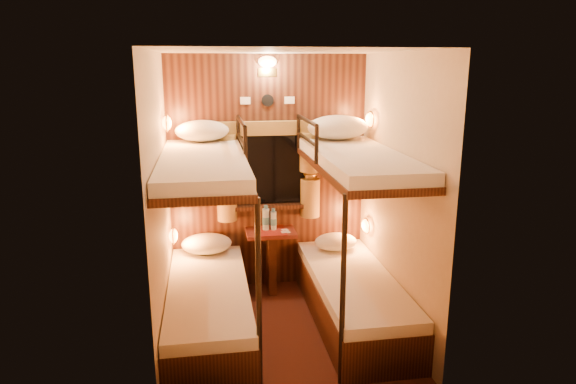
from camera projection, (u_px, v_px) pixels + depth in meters
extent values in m
plane|color=#39190F|center=(284.00, 330.00, 4.57)|extent=(2.10, 2.10, 0.00)
plane|color=silver|center=(283.00, 51.00, 3.98)|extent=(2.10, 2.10, 0.00)
plane|color=#C6B293|center=(268.00, 174.00, 5.28)|extent=(2.40, 0.00, 2.40)
plane|color=#C6B293|center=(308.00, 242.00, 3.27)|extent=(2.40, 0.00, 2.40)
plane|color=#C6B293|center=(160.00, 205.00, 4.12)|extent=(0.00, 2.40, 2.40)
plane|color=#C6B293|center=(398.00, 195.00, 4.43)|extent=(0.00, 2.40, 2.40)
cube|color=black|center=(268.00, 174.00, 5.26)|extent=(2.00, 0.03, 2.40)
cube|color=black|center=(209.00, 314.00, 4.49)|extent=(0.70, 1.90, 0.35)
cube|color=silver|center=(208.00, 290.00, 4.43)|extent=(0.68, 1.88, 0.10)
cube|color=black|center=(203.00, 172.00, 4.18)|extent=(0.70, 1.90, 0.06)
cube|color=silver|center=(203.00, 162.00, 4.16)|extent=(0.68, 1.88, 0.10)
cylinder|color=black|center=(259.00, 299.00, 3.55)|extent=(0.04, 0.04, 1.45)
cylinder|color=black|center=(238.00, 133.00, 5.03)|extent=(0.04, 0.04, 0.32)
cylinder|color=black|center=(245.00, 147.00, 4.21)|extent=(0.04, 0.04, 0.32)
cylinder|color=black|center=(241.00, 122.00, 4.58)|extent=(0.04, 0.85, 0.04)
cylinder|color=black|center=(242.00, 141.00, 4.62)|extent=(0.03, 0.85, 0.03)
cube|color=black|center=(353.00, 303.00, 4.69)|extent=(0.70, 1.90, 0.35)
cube|color=silver|center=(353.00, 280.00, 4.64)|extent=(0.68, 1.88, 0.10)
cube|color=black|center=(357.00, 167.00, 4.38)|extent=(0.70, 1.90, 0.06)
cube|color=silver|center=(357.00, 157.00, 4.36)|extent=(0.68, 1.88, 0.10)
cylinder|color=black|center=(343.00, 293.00, 3.64)|extent=(0.04, 0.04, 1.45)
cylinder|color=black|center=(298.00, 132.00, 5.12)|extent=(0.04, 0.04, 0.32)
cylinder|color=black|center=(317.00, 145.00, 4.31)|extent=(0.04, 0.04, 0.32)
cylinder|color=black|center=(307.00, 120.00, 4.67)|extent=(0.04, 0.85, 0.04)
cylinder|color=black|center=(307.00, 139.00, 4.72)|extent=(0.03, 0.85, 0.03)
cube|color=black|center=(268.00, 170.00, 5.23)|extent=(0.98, 0.02, 0.78)
cube|color=black|center=(268.00, 170.00, 5.22)|extent=(0.90, 0.01, 0.70)
cube|color=black|center=(269.00, 207.00, 5.28)|extent=(1.00, 0.12, 0.04)
cube|color=olive|center=(268.00, 128.00, 5.09)|extent=(1.10, 0.06, 0.14)
cylinder|color=olive|center=(226.00, 154.00, 5.08)|extent=(0.22, 0.22, 0.40)
cylinder|color=olive|center=(226.00, 177.00, 5.13)|extent=(0.11, 0.11, 0.12)
cylinder|color=olive|center=(227.00, 201.00, 5.20)|extent=(0.20, 0.20, 0.40)
torus|color=#B08633|center=(226.00, 177.00, 5.13)|extent=(0.14, 0.14, 0.02)
cylinder|color=olive|center=(311.00, 152.00, 5.21)|extent=(0.22, 0.22, 0.40)
cylinder|color=olive|center=(310.00, 174.00, 5.27)|extent=(0.11, 0.11, 0.12)
cylinder|color=olive|center=(310.00, 198.00, 5.33)|extent=(0.20, 0.20, 0.40)
torus|color=#B08633|center=(310.00, 174.00, 5.27)|extent=(0.14, 0.14, 0.02)
cylinder|color=black|center=(268.00, 100.00, 5.06)|extent=(0.12, 0.02, 0.12)
cube|color=silver|center=(245.00, 101.00, 5.03)|extent=(0.10, 0.01, 0.07)
cube|color=silver|center=(290.00, 100.00, 5.09)|extent=(0.10, 0.01, 0.07)
cube|color=#B08633|center=(267.00, 72.00, 4.99)|extent=(0.18, 0.01, 0.08)
ellipsoid|color=#FFCC8C|center=(267.00, 62.00, 4.95)|extent=(0.18, 0.09, 0.11)
ellipsoid|color=orange|center=(174.00, 236.00, 4.92)|extent=(0.08, 0.20, 0.13)
torus|color=#B08633|center=(174.00, 236.00, 4.92)|extent=(0.02, 0.17, 0.17)
ellipsoid|color=orange|center=(167.00, 123.00, 4.65)|extent=(0.08, 0.20, 0.13)
torus|color=#B08633|center=(167.00, 123.00, 4.65)|extent=(0.02, 0.17, 0.17)
ellipsoid|color=orange|center=(366.00, 226.00, 5.21)|extent=(0.08, 0.20, 0.13)
torus|color=#B08633|center=(366.00, 226.00, 5.21)|extent=(0.02, 0.17, 0.17)
ellipsoid|color=orange|center=(370.00, 119.00, 4.95)|extent=(0.08, 0.20, 0.13)
torus|color=#B08633|center=(370.00, 119.00, 4.95)|extent=(0.02, 0.17, 0.17)
cube|color=#602816|center=(271.00, 233.00, 5.23)|extent=(0.50, 0.34, 0.04)
cube|color=black|center=(271.00, 262.00, 5.30)|extent=(0.08, 0.30, 0.61)
cube|color=maroon|center=(271.00, 231.00, 5.22)|extent=(0.30, 0.34, 0.01)
cylinder|color=#99BFE5|center=(273.00, 221.00, 5.23)|extent=(0.06, 0.06, 0.19)
cylinder|color=teal|center=(273.00, 222.00, 5.23)|extent=(0.07, 0.07, 0.07)
cylinder|color=teal|center=(273.00, 210.00, 5.20)|extent=(0.03, 0.03, 0.03)
cylinder|color=#99BFE5|center=(266.00, 219.00, 5.22)|extent=(0.07, 0.07, 0.22)
cylinder|color=teal|center=(266.00, 221.00, 5.22)|extent=(0.08, 0.08, 0.08)
cylinder|color=teal|center=(266.00, 207.00, 5.19)|extent=(0.04, 0.04, 0.03)
cube|color=silver|center=(285.00, 232.00, 5.17)|extent=(0.09, 0.08, 0.01)
cube|color=silver|center=(285.00, 230.00, 5.24)|extent=(0.08, 0.07, 0.01)
ellipsoid|color=silver|center=(207.00, 244.00, 5.13)|extent=(0.50, 0.36, 0.20)
ellipsoid|color=silver|center=(336.00, 242.00, 5.23)|extent=(0.43, 0.31, 0.17)
ellipsoid|color=silver|center=(202.00, 131.00, 4.85)|extent=(0.51, 0.36, 0.20)
ellipsoid|color=silver|center=(338.00, 127.00, 4.96)|extent=(0.60, 0.43, 0.23)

